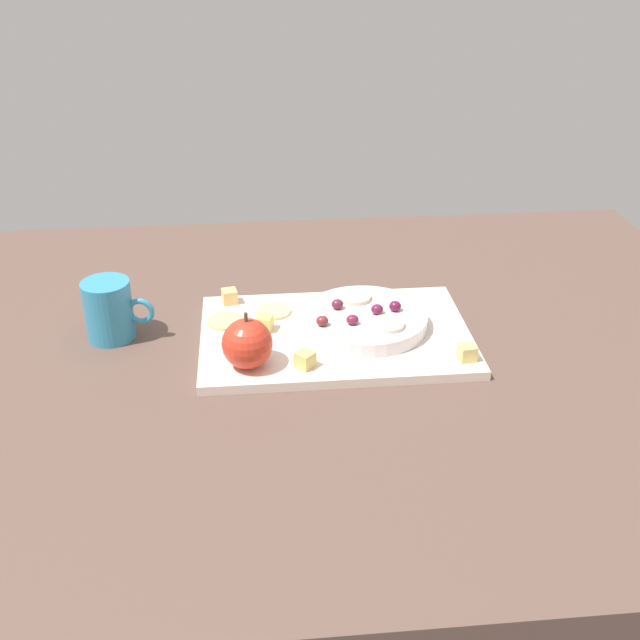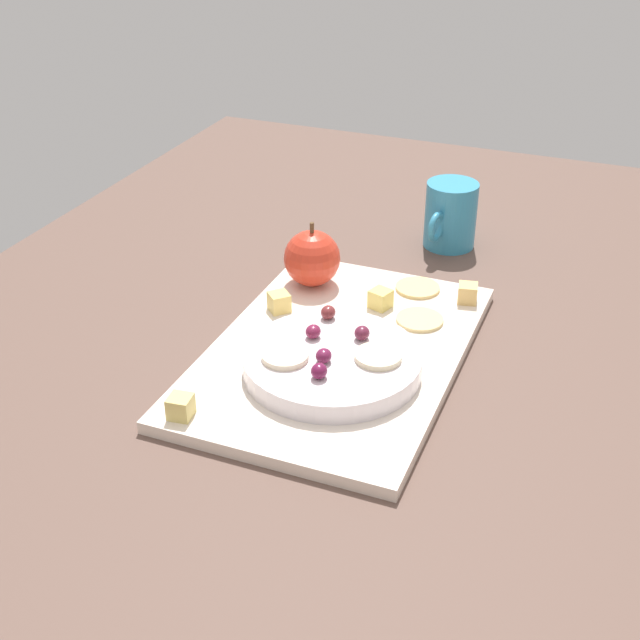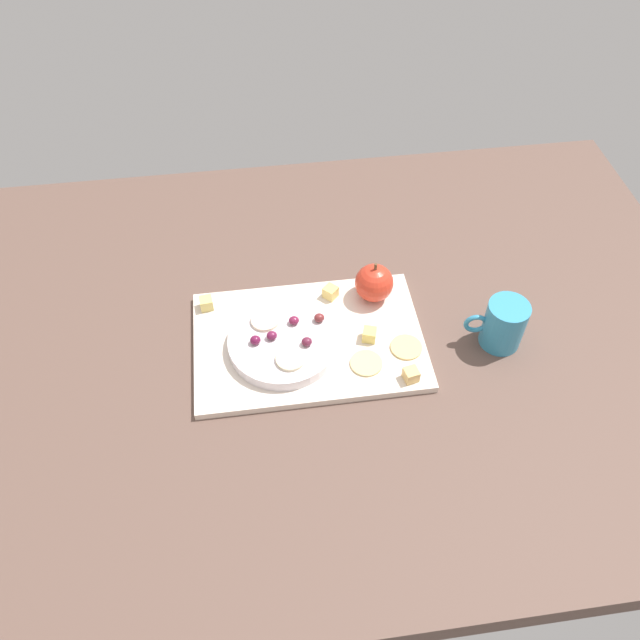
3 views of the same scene
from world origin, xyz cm
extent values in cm
cube|color=brown|center=(0.00, 0.00, 2.42)|extent=(133.82, 96.67, 4.85)
cube|color=silver|center=(-4.97, -1.82, 5.52)|extent=(37.96, 25.13, 1.34)
cylinder|color=white|center=(-9.34, -2.96, 7.24)|extent=(17.92, 17.92, 2.09)
sphere|color=red|center=(7.43, 6.11, 9.53)|extent=(6.69, 6.69, 6.69)
cylinder|color=brown|center=(7.43, 6.11, 13.48)|extent=(0.50, 0.50, 1.20)
cube|color=#E4CD6F|center=(-21.57, 7.36, 7.27)|extent=(2.39, 2.39, 2.15)
cube|color=#EACB6A|center=(-0.31, 7.07, 7.27)|extent=(3.04, 3.04, 2.15)
cube|color=#EAD066|center=(4.97, -3.27, 7.27)|extent=(2.72, 2.72, 2.15)
cube|color=#F1C36E|center=(9.95, -12.10, 7.27)|extent=(2.53, 2.53, 2.15)
cylinder|color=#E0C582|center=(3.56, -8.34, 6.39)|extent=(5.22, 5.22, 0.40)
cylinder|color=#E1C27A|center=(10.66, -6.02, 6.39)|extent=(5.22, 5.22, 0.40)
ellipsoid|color=maroon|center=(-11.03, -2.70, 9.00)|extent=(1.73, 1.56, 1.43)
ellipsoid|color=maroon|center=(-5.59, -4.74, 9.01)|extent=(1.73, 1.56, 1.46)
ellipsoid|color=maroon|center=(-13.73, -3.31, 9.04)|extent=(1.73, 1.56, 1.52)
ellipsoid|color=maroon|center=(-7.15, 0.13, 8.98)|extent=(1.73, 1.56, 1.41)
ellipsoid|color=maroon|center=(-2.95, -0.39, 9.01)|extent=(1.73, 1.56, 1.45)
cylinder|color=beige|center=(-8.52, -7.47, 8.58)|extent=(4.69, 4.69, 0.60)
cylinder|color=beige|center=(-11.87, 1.05, 8.58)|extent=(4.69, 4.69, 0.60)
cylinder|color=teal|center=(26.77, -5.64, 9.21)|extent=(6.77, 6.77, 8.73)
torus|color=teal|center=(22.24, -4.89, 9.21)|extent=(4.08, 1.44, 4.00)
camera|label=1|loc=(6.27, 92.86, 60.45)|focal=43.44mm
camera|label=2|loc=(-76.90, -28.78, 54.45)|focal=48.49mm
camera|label=3|loc=(-11.95, -67.18, 88.13)|focal=35.46mm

